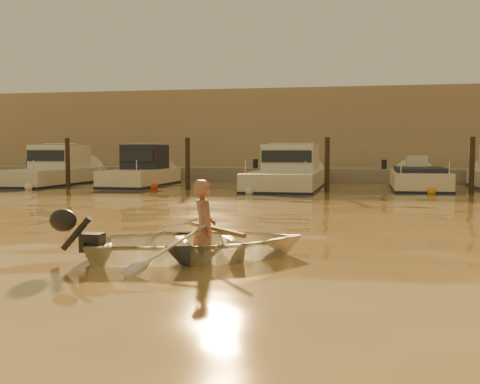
% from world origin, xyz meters
% --- Properties ---
extents(ground_plane, '(160.00, 160.00, 0.00)m').
position_xyz_m(ground_plane, '(0.00, 0.00, 0.00)').
color(ground_plane, olive).
rests_on(ground_plane, ground).
extents(dinghy, '(3.86, 3.40, 0.66)m').
position_xyz_m(dinghy, '(-1.18, 0.02, 0.21)').
color(dinghy, silver).
rests_on(dinghy, ground_plane).
extents(person, '(0.53, 0.62, 1.44)m').
position_xyz_m(person, '(-1.09, 0.06, 0.42)').
color(person, '#97614B').
rests_on(person, dinghy).
extents(outboard_motor, '(0.98, 0.73, 0.70)m').
position_xyz_m(outboard_motor, '(-2.55, -0.59, 0.28)').
color(outboard_motor, black).
rests_on(outboard_motor, dinghy).
extents(oar_port, '(1.29, 1.73, 0.13)m').
position_xyz_m(oar_port, '(-0.95, 0.13, 0.42)').
color(oar_port, brown).
rests_on(oar_port, dinghy).
extents(oar_starboard, '(0.58, 2.05, 0.13)m').
position_xyz_m(oar_starboard, '(-1.13, 0.04, 0.42)').
color(oar_starboard, olive).
rests_on(oar_starboard, dinghy).
extents(moored_boat_0, '(2.28, 7.26, 1.75)m').
position_xyz_m(moored_boat_0, '(-12.38, 16.00, 0.62)').
color(moored_boat_0, silver).
rests_on(moored_boat_0, ground_plane).
extents(moored_boat_1, '(1.94, 5.89, 1.75)m').
position_xyz_m(moored_boat_1, '(-8.26, 16.00, 0.62)').
color(moored_boat_1, beige).
rests_on(moored_boat_1, ground_plane).
extents(moored_boat_2, '(2.61, 8.63, 1.75)m').
position_xyz_m(moored_boat_2, '(-1.89, 16.00, 0.62)').
color(moored_boat_2, silver).
rests_on(moored_boat_2, ground_plane).
extents(moored_boat_3, '(2.03, 5.86, 0.95)m').
position_xyz_m(moored_boat_3, '(3.21, 16.00, 0.22)').
color(moored_boat_3, beige).
rests_on(moored_boat_3, ground_plane).
extents(piling_0, '(0.18, 0.18, 2.20)m').
position_xyz_m(piling_0, '(-10.50, 13.80, 0.90)').
color(piling_0, '#2D2319').
rests_on(piling_0, ground_plane).
extents(piling_1, '(0.18, 0.18, 2.20)m').
position_xyz_m(piling_1, '(-5.50, 13.80, 0.90)').
color(piling_1, '#2D2319').
rests_on(piling_1, ground_plane).
extents(piling_2, '(0.18, 0.18, 2.20)m').
position_xyz_m(piling_2, '(-0.20, 13.80, 0.90)').
color(piling_2, '#2D2319').
rests_on(piling_2, ground_plane).
extents(piling_3, '(0.18, 0.18, 2.20)m').
position_xyz_m(piling_3, '(4.80, 13.80, 0.90)').
color(piling_3, '#2D2319').
rests_on(piling_3, ground_plane).
extents(fender_a, '(0.30, 0.30, 0.30)m').
position_xyz_m(fender_a, '(-11.54, 12.62, 0.10)').
color(fender_a, white).
rests_on(fender_a, ground_plane).
extents(fender_b, '(0.30, 0.30, 0.30)m').
position_xyz_m(fender_b, '(-6.83, 13.73, 0.10)').
color(fender_b, red).
rests_on(fender_b, ground_plane).
extents(fender_c, '(0.30, 0.30, 0.30)m').
position_xyz_m(fender_c, '(-2.76, 12.09, 0.10)').
color(fender_c, silver).
rests_on(fender_c, ground_plane).
extents(fender_d, '(0.30, 0.30, 0.30)m').
position_xyz_m(fender_d, '(3.42, 13.37, 0.10)').
color(fender_d, orange).
rests_on(fender_d, ground_plane).
extents(quay, '(52.00, 4.00, 1.00)m').
position_xyz_m(quay, '(0.00, 21.50, 0.15)').
color(quay, gray).
rests_on(quay, ground_plane).
extents(waterfront_building, '(46.00, 7.00, 4.80)m').
position_xyz_m(waterfront_building, '(0.00, 27.00, 2.40)').
color(waterfront_building, '#9E8466').
rests_on(waterfront_building, quay).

